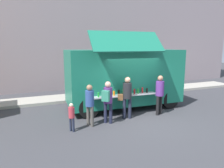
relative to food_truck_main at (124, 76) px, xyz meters
The scene contains 10 objects.
ground_plane 2.41m from the food_truck_main, 91.72° to the right, with size 60.00×60.00×0.00m, color #38383D.
curb_strip 5.01m from the food_truck_main, 146.76° to the left, with size 28.00×1.60×0.15m, color #9E998E.
building_behind 7.97m from the food_truck_main, 114.72° to the left, with size 32.00×2.40×10.06m, color gray.
food_truck_main is the anchor object (origin of this frame).
trash_bin 4.44m from the food_truck_main, 32.53° to the left, with size 0.60×0.60×1.04m, color #2B623A.
customer_front_ordering 1.74m from the food_truck_main, 111.65° to the right, with size 0.58×0.40×1.78m.
customer_mid_with_backpack 2.43m from the food_truck_main, 131.23° to the right, with size 0.51×0.53×1.68m.
customer_rear_waiting 2.95m from the food_truck_main, 142.18° to the right, with size 0.33×0.33×1.61m.
customer_extra_browsing 1.97m from the food_truck_main, 60.01° to the right, with size 0.36×0.36×1.77m.
child_near_queue 3.76m from the food_truck_main, 146.27° to the right, with size 0.21×0.21×1.05m.
Camera 1 is at (-4.30, -7.17, 3.01)m, focal length 32.90 mm.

